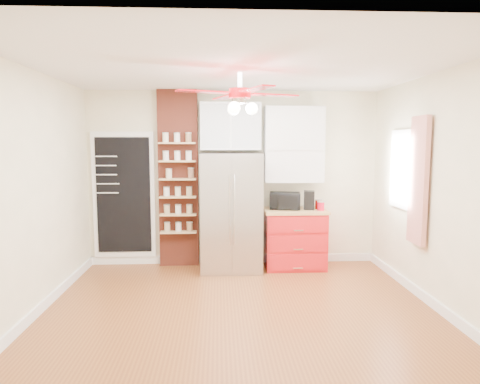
{
  "coord_description": "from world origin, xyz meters",
  "views": [
    {
      "loc": [
        -0.23,
        -4.68,
        1.9
      ],
      "look_at": [
        0.05,
        0.9,
        1.26
      ],
      "focal_mm": 32.0,
      "sensor_mm": 36.0,
      "label": 1
    }
  ],
  "objects_px": {
    "fridge": "(231,212)",
    "coffee_maker": "(309,200)",
    "toaster_oven": "(285,201)",
    "pantry_jar_oats": "(169,174)",
    "canister_left": "(321,206)",
    "red_cabinet": "(294,238)",
    "ceiling_fan": "(240,94)"
  },
  "relations": [
    {
      "from": "fridge",
      "to": "coffee_maker",
      "type": "bearing_deg",
      "value": 1.86
    },
    {
      "from": "toaster_oven",
      "to": "pantry_jar_oats",
      "type": "xyz_separation_m",
      "value": [
        -1.75,
        0.04,
        0.41
      ]
    },
    {
      "from": "toaster_oven",
      "to": "coffee_maker",
      "type": "bearing_deg",
      "value": 1.12
    },
    {
      "from": "pantry_jar_oats",
      "to": "coffee_maker",
      "type": "bearing_deg",
      "value": -2.29
    },
    {
      "from": "fridge",
      "to": "pantry_jar_oats",
      "type": "relative_size",
      "value": 13.05
    },
    {
      "from": "coffee_maker",
      "to": "canister_left",
      "type": "height_order",
      "value": "coffee_maker"
    },
    {
      "from": "fridge",
      "to": "canister_left",
      "type": "bearing_deg",
      "value": -2.7
    },
    {
      "from": "canister_left",
      "to": "toaster_oven",
      "type": "bearing_deg",
      "value": 164.14
    },
    {
      "from": "red_cabinet",
      "to": "toaster_oven",
      "type": "distance_m",
      "value": 0.59
    },
    {
      "from": "fridge",
      "to": "canister_left",
      "type": "height_order",
      "value": "fridge"
    },
    {
      "from": "coffee_maker",
      "to": "toaster_oven",
      "type": "bearing_deg",
      "value": -176.31
    },
    {
      "from": "coffee_maker",
      "to": "canister_left",
      "type": "bearing_deg",
      "value": -21.85
    },
    {
      "from": "ceiling_fan",
      "to": "pantry_jar_oats",
      "type": "distance_m",
      "value": 2.24
    },
    {
      "from": "coffee_maker",
      "to": "canister_left",
      "type": "distance_m",
      "value": 0.2
    },
    {
      "from": "coffee_maker",
      "to": "pantry_jar_oats",
      "type": "height_order",
      "value": "pantry_jar_oats"
    },
    {
      "from": "red_cabinet",
      "to": "pantry_jar_oats",
      "type": "relative_size",
      "value": 7.01
    },
    {
      "from": "red_cabinet",
      "to": "toaster_oven",
      "type": "bearing_deg",
      "value": 167.03
    },
    {
      "from": "toaster_oven",
      "to": "pantry_jar_oats",
      "type": "distance_m",
      "value": 1.8
    },
    {
      "from": "toaster_oven",
      "to": "ceiling_fan",
      "type": "bearing_deg",
      "value": -105.8
    },
    {
      "from": "ceiling_fan",
      "to": "coffee_maker",
      "type": "xyz_separation_m",
      "value": [
        1.13,
        1.67,
        -1.38
      ]
    },
    {
      "from": "canister_left",
      "to": "fridge",
      "type": "bearing_deg",
      "value": 177.3
    },
    {
      "from": "toaster_oven",
      "to": "canister_left",
      "type": "height_order",
      "value": "toaster_oven"
    },
    {
      "from": "fridge",
      "to": "canister_left",
      "type": "relative_size",
      "value": 14.04
    },
    {
      "from": "toaster_oven",
      "to": "canister_left",
      "type": "relative_size",
      "value": 3.67
    },
    {
      "from": "toaster_oven",
      "to": "red_cabinet",
      "type": "bearing_deg",
      "value": -4.6
    },
    {
      "from": "ceiling_fan",
      "to": "canister_left",
      "type": "distance_m",
      "value": 2.5
    },
    {
      "from": "fridge",
      "to": "red_cabinet",
      "type": "bearing_deg",
      "value": 2.95
    },
    {
      "from": "ceiling_fan",
      "to": "toaster_oven",
      "type": "distance_m",
      "value": 2.34
    },
    {
      "from": "coffee_maker",
      "to": "pantry_jar_oats",
      "type": "relative_size",
      "value": 2.11
    },
    {
      "from": "pantry_jar_oats",
      "to": "canister_left",
      "type": "bearing_deg",
      "value": -4.69
    },
    {
      "from": "fridge",
      "to": "toaster_oven",
      "type": "xyz_separation_m",
      "value": [
        0.82,
        0.08,
        0.15
      ]
    },
    {
      "from": "fridge",
      "to": "red_cabinet",
      "type": "distance_m",
      "value": 1.06
    }
  ]
}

